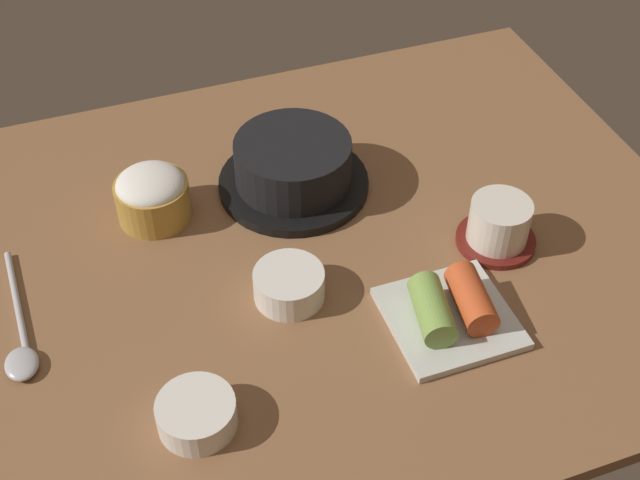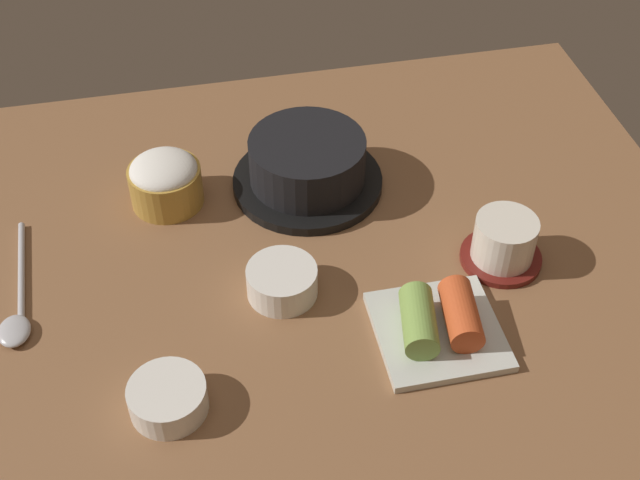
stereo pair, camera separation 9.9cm
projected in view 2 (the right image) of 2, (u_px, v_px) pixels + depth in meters
The scene contains 8 objects.
dining_table at pixel (301, 254), 104.45cm from camera, with size 100.00×76.00×2.00cm, color brown.
stone_pot at pixel (307, 165), 109.82cm from camera, with size 19.71×19.71×7.33cm.
rice_bowl at pixel (165, 180), 107.62cm from camera, with size 9.31×9.31×6.85cm.
tea_cup_with_saucer at pixel (504, 242), 100.31cm from camera, with size 9.79×9.79×6.25cm.
banchan_cup_center at pixel (282, 281), 97.20cm from camera, with size 8.20×8.20×3.74cm.
kimchi_plate at pixel (439, 323), 92.86cm from camera, with size 13.65×13.65×4.76cm.
side_bowl_near at pixel (168, 397), 85.91cm from camera, with size 8.09×8.09×3.32cm.
spoon at pixel (17, 311), 95.80cm from camera, with size 3.60×20.21×1.35cm.
Camera 2 is at (-12.84, -72.47, 75.17)cm, focal length 47.65 mm.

